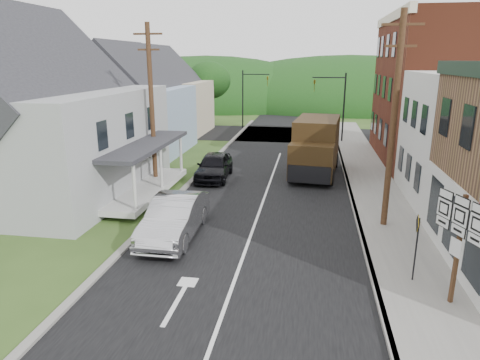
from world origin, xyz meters
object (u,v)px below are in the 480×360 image
at_px(route_sign_cluster, 459,234).
at_px(warning_sign, 417,238).
at_px(dark_sedan, 214,166).
at_px(silver_sedan, 175,218).
at_px(delivery_van, 316,147).

height_order(route_sign_cluster, warning_sign, route_sign_cluster).
bearing_deg(dark_sedan, silver_sedan, -89.68).
relative_size(dark_sedan, route_sign_cluster, 1.39).
bearing_deg(silver_sedan, dark_sedan, 91.76).
xyz_separation_m(delivery_van, warning_sign, (3.14, -13.46, -0.18)).
xyz_separation_m(dark_sedan, route_sign_cluster, (10.02, -12.67, 1.53)).
bearing_deg(delivery_van, warning_sign, -70.84).
height_order(dark_sedan, delivery_van, delivery_van).
bearing_deg(route_sign_cluster, warning_sign, 101.27).
bearing_deg(warning_sign, delivery_van, 110.38).
relative_size(silver_sedan, delivery_van, 0.78).
xyz_separation_m(silver_sedan, route_sign_cluster, (9.62, -3.63, 1.47)).
height_order(silver_sedan, route_sign_cluster, route_sign_cluster).
height_order(silver_sedan, delivery_van, delivery_van).
xyz_separation_m(dark_sedan, delivery_van, (6.09, 2.01, 1.00)).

